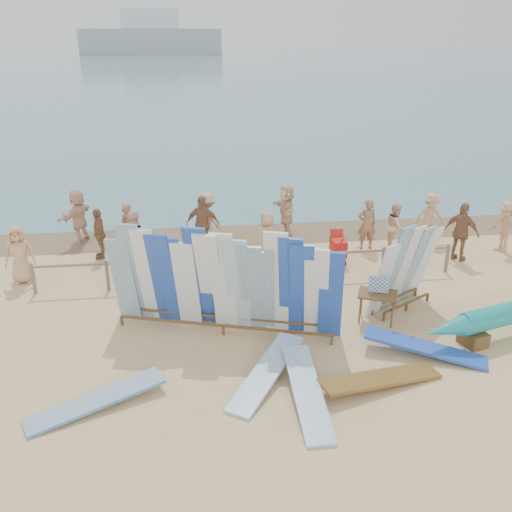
{
  "coord_description": "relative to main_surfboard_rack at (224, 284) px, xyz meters",
  "views": [
    {
      "loc": [
        -1.57,
        -11.21,
        6.73
      ],
      "look_at": [
        0.11,
        2.34,
        1.09
      ],
      "focal_mm": 38.0,
      "sensor_mm": 36.0,
      "label": 1
    }
  ],
  "objects": [
    {
      "name": "stroller",
      "position": [
        3.84,
        3.8,
        -0.83
      ],
      "size": [
        0.53,
        0.75,
        1.01
      ],
      "rotation": [
        0.0,
        0.0,
        -0.03
      ],
      "color": "red",
      "rests_on": "ground"
    },
    {
      "name": "beachgoer_extra_1",
      "position": [
        -3.63,
        5.15,
        -0.42
      ],
      "size": [
        0.54,
        1.01,
        1.65
      ],
      "primitive_type": "imported",
      "rotation": [
        0.0,
        0.0,
        4.85
      ],
      "color": "#8C6042",
      "rests_on": "ground"
    },
    {
      "name": "side_surfboard_rack",
      "position": [
        4.68,
        0.59,
        -0.14
      ],
      "size": [
        2.13,
        1.6,
        2.45
      ],
      "rotation": [
        0.0,
        0.0,
        0.53
      ],
      "color": "brown",
      "rests_on": "ground"
    },
    {
      "name": "flat_board_d",
      "position": [
        4.37,
        -1.68,
        -1.24
      ],
      "size": [
        2.68,
        1.63,
        0.42
      ],
      "primitive_type": "cube",
      "rotation": [
        0.13,
        0.0,
        1.14
      ],
      "color": "blue",
      "rests_on": "ground"
    },
    {
      "name": "beachgoer_6",
      "position": [
        1.64,
        4.2,
        -0.42
      ],
      "size": [
        0.46,
        0.83,
        1.64
      ],
      "primitive_type": "imported",
      "rotation": [
        0.0,
        0.0,
        4.62
      ],
      "color": "tan",
      "rests_on": "ground"
    },
    {
      "name": "beachgoer_5",
      "position": [
        2.63,
        6.4,
        -0.3
      ],
      "size": [
        0.73,
        1.78,
        1.87
      ],
      "primitive_type": "imported",
      "rotation": [
        0.0,
        0.0,
        4.81
      ],
      "color": "beige",
      "rests_on": "ground"
    },
    {
      "name": "beachgoer_3",
      "position": [
        -0.14,
        5.87,
        -0.33
      ],
      "size": [
        1.13,
        1.2,
        1.82
      ],
      "primitive_type": "imported",
      "rotation": [
        0.0,
        0.0,
        2.28
      ],
      "color": "tan",
      "rests_on": "ground"
    },
    {
      "name": "wet_sand_strip",
      "position": [
        0.9,
        6.86,
        -1.24
      ],
      "size": [
        40.0,
        2.6,
        0.01
      ],
      "primitive_type": "cube",
      "color": "brown",
      "rests_on": "ground"
    },
    {
      "name": "beachgoer_10",
      "position": [
        7.7,
        3.5,
        -0.29
      ],
      "size": [
        1.07,
        1.16,
        1.89
      ],
      "primitive_type": "imported",
      "rotation": [
        0.0,
        0.0,
        2.26
      ],
      "color": "#8C6042",
      "rests_on": "ground"
    },
    {
      "name": "fence",
      "position": [
        0.9,
        2.66,
        -0.61
      ],
      "size": [
        12.08,
        0.08,
        0.9
      ],
      "color": "#7A6C5C",
      "rests_on": "ground"
    },
    {
      "name": "main_surfboard_rack",
      "position": [
        0.0,
        0.0,
        0.0
      ],
      "size": [
        5.48,
        2.18,
        2.76
      ],
      "rotation": [
        0.0,
        0.0,
        -0.3
      ],
      "color": "brown",
      "rests_on": "ground"
    },
    {
      "name": "beachgoer_8",
      "position": [
        6.05,
        4.79,
        -0.46
      ],
      "size": [
        0.6,
        0.83,
        1.55
      ],
      "primitive_type": "imported",
      "rotation": [
        0.0,
        0.0,
        1.22
      ],
      "color": "beige",
      "rests_on": "ground"
    },
    {
      "name": "beachgoer_0",
      "position": [
        -5.62,
        3.51,
        -0.38
      ],
      "size": [
        0.88,
        0.5,
        1.72
      ],
      "primitive_type": "imported",
      "rotation": [
        0.0,
        0.0,
        0.12
      ],
      "color": "tan",
      "rests_on": "ground"
    },
    {
      "name": "ground",
      "position": [
        0.9,
        -0.34,
        -1.24
      ],
      "size": [
        160.0,
        160.0,
        0.0
      ],
      "primitive_type": "plane",
      "color": "#DCB67E",
      "rests_on": "ground"
    },
    {
      "name": "flat_board_b",
      "position": [
        0.72,
        -2.15,
        -1.24
      ],
      "size": [
        1.96,
        2.55,
        0.37
      ],
      "primitive_type": "cube",
      "rotation": [
        0.11,
        0.0,
        -0.59
      ],
      "color": "#89B5DB",
      "rests_on": "ground"
    },
    {
      "name": "beach_chair_right",
      "position": [
        2.3,
        3.59,
        -1.0
      ],
      "size": [
        0.7,
        0.71,
        0.83
      ],
      "rotation": [
        0.0,
        0.0,
        0.41
      ],
      "color": "red",
      "rests_on": "ground"
    },
    {
      "name": "distant_ship",
      "position": [
        -11.1,
        179.66,
        4.07
      ],
      "size": [
        45.0,
        8.0,
        14.0
      ],
      "color": "#999EA3",
      "rests_on": "ocean"
    },
    {
      "name": "beachgoer_7",
      "position": [
        5.07,
        4.85,
        -0.38
      ],
      "size": [
        0.63,
        0.35,
        1.72
      ],
      "primitive_type": "imported",
      "rotation": [
        0.0,
        0.0,
        3.14
      ],
      "color": "#8C6042",
      "rests_on": "ground"
    },
    {
      "name": "beachgoer_11",
      "position": [
        -4.55,
        6.75,
        -0.31
      ],
      "size": [
        1.21,
        1.8,
        1.85
      ],
      "primitive_type": "imported",
      "rotation": [
        0.0,
        0.0,
        4.29
      ],
      "color": "beige",
      "rests_on": "ground"
    },
    {
      "name": "vendor_table",
      "position": [
        3.8,
        -0.02,
        -0.82
      ],
      "size": [
        1.12,
        0.97,
        1.25
      ],
      "rotation": [
        0.0,
        0.0,
        -0.39
      ],
      "color": "brown",
      "rests_on": "ground"
    },
    {
      "name": "beachgoer_2",
      "position": [
        -2.47,
        4.13,
        -0.32
      ],
      "size": [
        0.92,
        0.5,
        1.83
      ],
      "primitive_type": "imported",
      "rotation": [
        0.0,
        0.0,
        3.22
      ],
      "color": "beige",
      "rests_on": "ground"
    },
    {
      "name": "flat_board_c",
      "position": [
        3.03,
        -2.62,
        -1.24
      ],
      "size": [
        2.75,
        1.21,
        0.32
      ],
      "primitive_type": "cube",
      "rotation": [
        0.09,
        0.0,
        1.82
      ],
      "color": "brown",
      "rests_on": "ground"
    },
    {
      "name": "beachgoer_9",
      "position": [
        7.47,
        5.32,
        -0.39
      ],
      "size": [
        1.15,
        0.6,
        1.7
      ],
      "primitive_type": "imported",
      "rotation": [
        0.0,
        0.0,
        6.15
      ],
      "color": "tan",
      "rests_on": "ground"
    },
    {
      "name": "flat_board_e",
      "position": [
        -2.68,
        -2.61,
        -1.24
      ],
      "size": [
        2.68,
        1.65,
        0.27
      ],
      "primitive_type": "cube",
      "rotation": [
        0.07,
        0.0,
        -1.13
      ],
      "color": "silver",
      "rests_on": "ground"
    },
    {
      "name": "flat_board_a",
      "position": [
        1.41,
        -2.94,
        -1.24
      ],
      "size": [
        0.58,
        2.69,
        0.44
      ],
      "primitive_type": "cube",
      "rotation": [
        0.14,
        0.0,
        -0.01
      ],
      "color": "#89B5DB",
      "rests_on": "ground"
    },
    {
      "name": "beachgoer_1",
      "position": [
        -2.79,
        5.37,
        -0.39
      ],
      "size": [
        0.54,
        0.7,
        1.7
      ],
      "primitive_type": "imported",
      "rotation": [
        0.0,
        0.0,
        4.34
      ],
      "color": "#8C6042",
      "rests_on": "ground"
    },
    {
      "name": "beachgoer_4",
      "position": [
        -0.33,
        5.33,
        -0.3
      ],
      "size": [
        1.17,
        0.66,
        1.88
      ],
      "primitive_type": "imported",
      "rotation": [
        0.0,
        0.0,
        2.97
      ],
      "color": "#8C6042",
      "rests_on": "ground"
    },
    {
      "name": "ocean",
      "position": [
        0.9,
        127.66,
        -1.24
      ],
      "size": [
        320.0,
        240.0,
        0.02
      ],
      "primitive_type": "cube",
      "color": "teal",
      "rests_on": "ground"
    },
    {
      "name": "beach_chair_left",
      "position": [
        0.17,
        3.14,
        -0.99
      ],
      "size": [
        0.71,
        0.72,
        0.85
      ],
      "rotation": [
        0.0,
        0.0,
        -0.4
      ],
      "color": "red",
      "rests_on": "ground"
    },
    {
      "name": "beachgoer_extra_0",
      "position": [
        9.49,
        4.09,
        -0.38
      ],
      "size": [
        0.66,
        1.18,
        1.72
      ],
      "primitive_type": "imported",
      "rotation": [
        0.0,
        0.0,
        4.9
      ],
      "color": "tan",
      "rests_on": "ground"
    }
  ]
}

